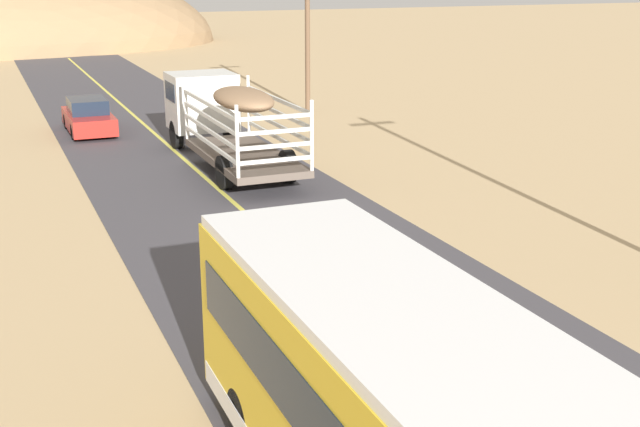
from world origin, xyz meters
TOP-DOWN VIEW (x-y plane):
  - livestock_truck at (1.29, 21.00)m, footprint 2.53×9.70m
  - car_far at (-2.54, 27.78)m, footprint 1.80×4.40m
  - power_pole_mid at (8.12, 29.00)m, footprint 2.20×0.24m

SIDE VIEW (x-z plane):
  - car_far at x=-2.54m, z-range -0.04..1.42m
  - livestock_truck at x=1.29m, z-range 0.28..3.30m
  - power_pole_mid at x=8.12m, z-range 0.30..8.75m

